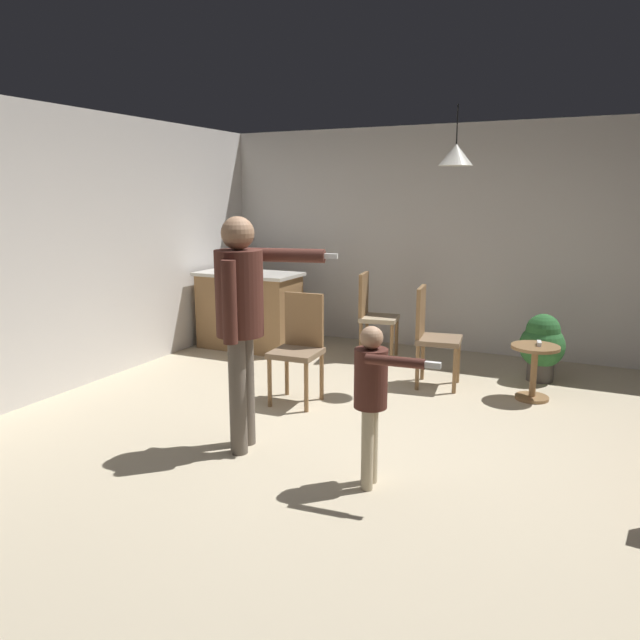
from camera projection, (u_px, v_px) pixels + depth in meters
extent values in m
plane|color=beige|center=(372.00, 444.00, 4.68)|extent=(7.68, 7.68, 0.00)
cube|color=silver|center=(469.00, 240.00, 7.24)|extent=(6.40, 0.10, 2.70)
cube|color=silver|center=(59.00, 252.00, 5.75)|extent=(0.10, 6.40, 2.70)
cube|color=olive|center=(249.00, 312.00, 7.53)|extent=(1.20, 0.60, 0.91)
cube|color=beige|center=(248.00, 274.00, 7.43)|extent=(1.26, 0.66, 0.04)
cylinder|color=olive|center=(535.00, 347.00, 5.60)|extent=(0.44, 0.44, 0.03)
cylinder|color=olive|center=(533.00, 374.00, 5.65)|extent=(0.06, 0.06, 0.49)
cylinder|color=olive|center=(532.00, 398.00, 5.70)|extent=(0.31, 0.31, 0.03)
cylinder|color=#60564C|center=(246.00, 389.00, 4.60)|extent=(0.13, 0.13, 0.88)
cylinder|color=#60564C|center=(238.00, 397.00, 4.43)|extent=(0.13, 0.13, 0.88)
cylinder|color=#4C261E|center=(239.00, 293.00, 4.36)|extent=(0.35, 0.35, 0.62)
sphere|color=#9E7556|center=(238.00, 233.00, 4.28)|extent=(0.24, 0.24, 0.24)
cylinder|color=#4C261E|center=(286.00, 255.00, 4.44)|extent=(0.59, 0.23, 0.10)
cube|color=white|center=(329.00, 256.00, 4.37)|extent=(0.13, 0.06, 0.04)
cylinder|color=#4C261E|center=(229.00, 302.00, 4.18)|extent=(0.10, 0.10, 0.59)
cylinder|color=tan|center=(372.00, 443.00, 4.01)|extent=(0.08, 0.08, 0.55)
cylinder|color=tan|center=(367.00, 450.00, 3.91)|extent=(0.08, 0.08, 0.55)
cylinder|color=#4C261E|center=(371.00, 378.00, 3.86)|extent=(0.22, 0.22, 0.39)
sphere|color=tan|center=(372.00, 338.00, 3.81)|extent=(0.15, 0.15, 0.15)
cylinder|color=#4C261E|center=(376.00, 376.00, 3.98)|extent=(0.06, 0.06, 0.36)
cylinder|color=#4C261E|center=(395.00, 361.00, 3.65)|extent=(0.37, 0.10, 0.06)
cube|color=white|center=(430.00, 365.00, 3.58)|extent=(0.13, 0.05, 0.04)
cylinder|color=olive|center=(322.00, 376.00, 5.65)|extent=(0.04, 0.04, 0.45)
cylinder|color=olive|center=(287.00, 372.00, 5.78)|extent=(0.04, 0.04, 0.45)
cylinder|color=olive|center=(306.00, 387.00, 5.32)|extent=(0.04, 0.04, 0.45)
cylinder|color=olive|center=(270.00, 383.00, 5.46)|extent=(0.04, 0.04, 0.45)
cube|color=#7F664C|center=(296.00, 353.00, 5.50)|extent=(0.44, 0.44, 0.05)
cube|color=olive|center=(304.00, 320.00, 5.62)|extent=(0.38, 0.06, 0.50)
cylinder|color=olive|center=(367.00, 335.00, 7.31)|extent=(0.04, 0.04, 0.45)
cylinder|color=olive|center=(361.00, 342.00, 6.97)|extent=(0.04, 0.04, 0.45)
cylinder|color=olive|center=(397.00, 337.00, 7.21)|extent=(0.04, 0.04, 0.45)
cylinder|color=olive|center=(392.00, 344.00, 6.87)|extent=(0.04, 0.04, 0.45)
cube|color=tan|center=(379.00, 318.00, 7.04)|extent=(0.48, 0.48, 0.05)
cube|color=olive|center=(364.00, 294.00, 7.03)|extent=(0.10, 0.38, 0.50)
cylinder|color=olive|center=(423.00, 358.00, 6.27)|extent=(0.04, 0.04, 0.45)
cylinder|color=olive|center=(417.00, 368.00, 5.93)|extent=(0.04, 0.04, 0.45)
cylinder|color=olive|center=(458.00, 361.00, 6.16)|extent=(0.04, 0.04, 0.45)
cylinder|color=olive|center=(455.00, 371.00, 5.82)|extent=(0.04, 0.04, 0.45)
cube|color=#7F664C|center=(439.00, 340.00, 6.00)|extent=(0.47, 0.47, 0.05)
cube|color=olive|center=(421.00, 312.00, 6.00)|extent=(0.09, 0.38, 0.50)
cylinder|color=#4C4742|center=(540.00, 371.00, 6.25)|extent=(0.27, 0.27, 0.21)
sphere|color=#2D6B33|center=(542.00, 346.00, 6.20)|extent=(0.46, 0.46, 0.46)
sphere|color=#2D6B33|center=(543.00, 331.00, 6.17)|extent=(0.34, 0.34, 0.34)
cube|color=white|center=(539.00, 343.00, 5.61)|extent=(0.06, 0.13, 0.04)
cone|color=silver|center=(456.00, 155.00, 5.62)|extent=(0.32, 0.32, 0.20)
cylinder|color=black|center=(457.00, 124.00, 5.56)|extent=(0.01, 0.01, 0.36)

